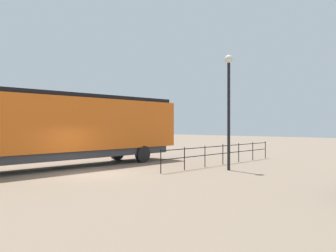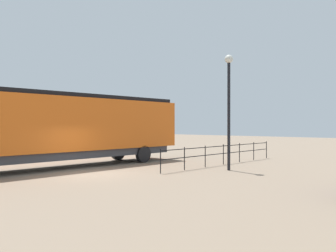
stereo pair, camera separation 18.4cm
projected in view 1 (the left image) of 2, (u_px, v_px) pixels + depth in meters
name	position (u px, v px, depth m)	size (l,w,h in m)	color
ground_plane	(93.00, 174.00, 17.98)	(120.00, 120.00, 0.00)	#84705B
locomotive	(69.00, 126.00, 20.91)	(2.85, 16.28, 4.23)	orange
lamp_post	(229.00, 94.00, 19.54)	(0.45, 0.45, 6.22)	black
platform_fence	(223.00, 151.00, 22.38)	(0.05, 11.32, 1.25)	black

